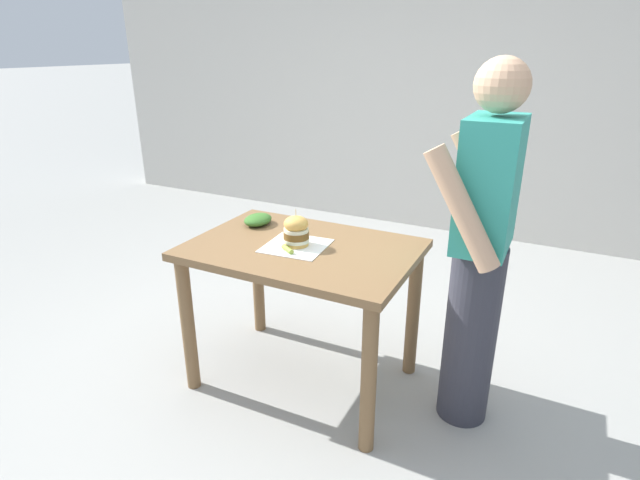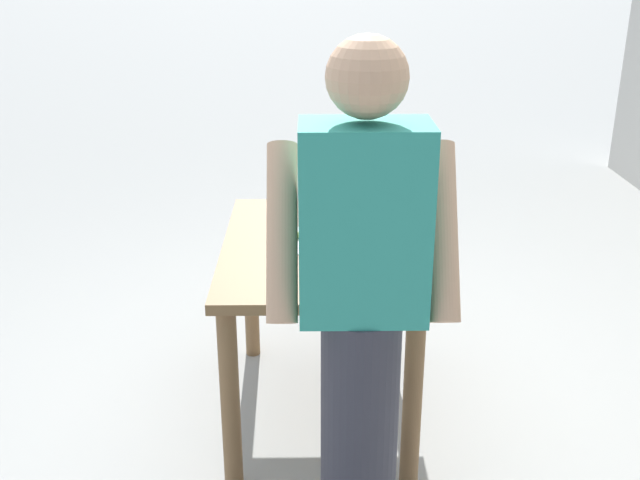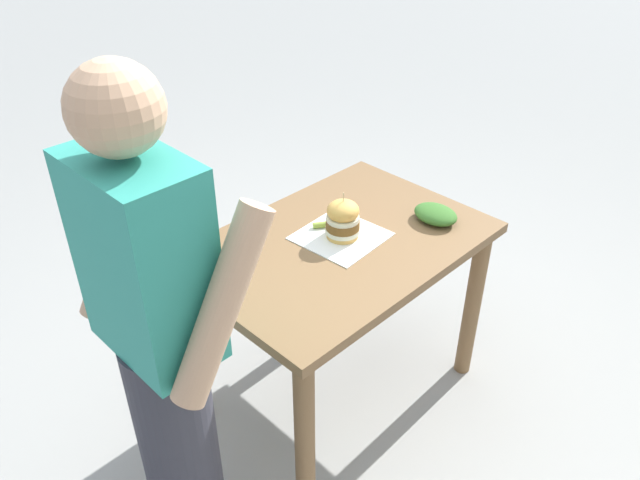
% 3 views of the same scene
% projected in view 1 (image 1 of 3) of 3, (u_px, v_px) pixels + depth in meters
% --- Properties ---
extents(ground_plane, '(80.00, 80.00, 0.00)m').
position_uv_depth(ground_plane, '(304.00, 378.00, 2.77)').
color(ground_plane, '#9E9E99').
extents(patio_table, '(0.77, 1.12, 0.79)m').
position_uv_depth(patio_table, '(302.00, 271.00, 2.53)').
color(patio_table, brown).
rests_on(patio_table, ground).
extents(serving_paper, '(0.32, 0.32, 0.00)m').
position_uv_depth(serving_paper, '(296.00, 246.00, 2.48)').
color(serving_paper, white).
rests_on(serving_paper, patio_table).
extents(sandwich, '(0.13, 0.13, 0.19)m').
position_uv_depth(sandwich, '(296.00, 231.00, 2.46)').
color(sandwich, gold).
rests_on(sandwich, serving_paper).
extents(pickle_spear, '(0.07, 0.09, 0.02)m').
position_uv_depth(pickle_spear, '(288.00, 249.00, 2.40)').
color(pickle_spear, '#8EA83D').
rests_on(pickle_spear, serving_paper).
extents(side_salad, '(0.18, 0.14, 0.06)m').
position_uv_depth(side_salad, '(258.00, 220.00, 2.77)').
color(side_salad, '#386B28').
rests_on(side_salad, patio_table).
extents(diner_across_table, '(0.55, 0.35, 1.69)m').
position_uv_depth(diner_across_table, '(480.00, 250.00, 2.19)').
color(diner_across_table, '#33333D').
rests_on(diner_across_table, ground).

